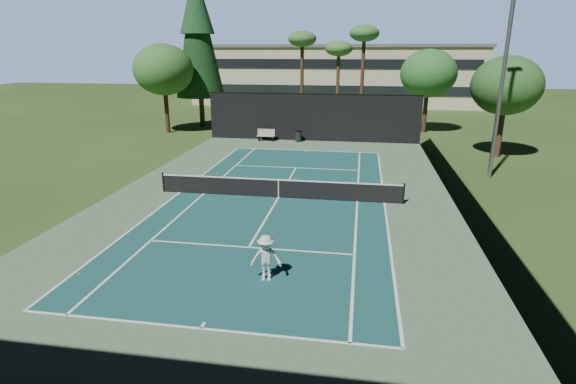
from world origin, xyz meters
name	(u,v)px	position (x,y,z in m)	size (l,w,h in m)	color
ground	(279,198)	(0.00, 0.00, 0.00)	(160.00, 160.00, 0.00)	#2B491B
apron_slab	(279,198)	(0.00, 0.00, 0.01)	(18.00, 32.00, 0.01)	#51714F
court_surface	(279,198)	(0.00, 0.00, 0.01)	(10.97, 23.77, 0.01)	#174B48
court_lines	(279,197)	(0.00, 0.00, 0.02)	(11.07, 23.87, 0.01)	white
tennis_net	(278,188)	(0.00, 0.00, 0.56)	(12.90, 0.10, 1.10)	black
fence	(278,160)	(0.00, 0.06, 2.01)	(18.04, 32.05, 4.03)	black
player	(266,258)	(1.21, -8.82, 0.81)	(1.04, 0.60, 1.62)	silver
tennis_ball_a	(79,274)	(-5.25, -9.53, 0.04)	(0.08, 0.08, 0.08)	#B8D430
tennis_ball_b	(247,192)	(-1.89, 0.70, 0.04)	(0.07, 0.07, 0.07)	#B1CA2D
tennis_ball_c	(295,179)	(0.34, 3.67, 0.03)	(0.06, 0.06, 0.06)	#B8DA31
tennis_ball_d	(217,173)	(-4.79, 4.29, 0.04)	(0.07, 0.07, 0.07)	#D7F437
park_bench	(266,135)	(-3.92, 15.31, 0.55)	(1.50, 0.45, 1.02)	#BAAF9A
trash_bin	(298,136)	(-1.11, 15.36, 0.48)	(0.56, 0.56, 0.95)	black
pine_tree	(197,28)	(-12.00, 22.00, 9.55)	(4.80, 4.80, 15.00)	#442A1D
palm_a	(302,43)	(-2.00, 24.00, 8.19)	(2.80, 2.80, 9.32)	#442F1D
palm_b	(339,52)	(1.50, 26.00, 7.36)	(2.80, 2.80, 8.42)	#4C3720
palm_c	(364,38)	(4.00, 23.00, 8.60)	(2.80, 2.80, 9.77)	#472D1E
decid_tree_a	(428,74)	(10.00, 22.00, 5.42)	(5.12, 5.12, 7.62)	#422A1C
decid_tree_b	(506,86)	(14.00, 12.00, 5.08)	(4.80, 4.80, 7.14)	#4D3021
decid_tree_c	(164,70)	(-14.00, 18.00, 5.76)	(5.44, 5.44, 8.09)	#442A1D
campus_building	(335,74)	(0.00, 45.98, 4.21)	(40.50, 12.50, 8.30)	beige
light_pole	(504,68)	(12.00, 6.00, 6.46)	(0.90, 0.25, 12.22)	gray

